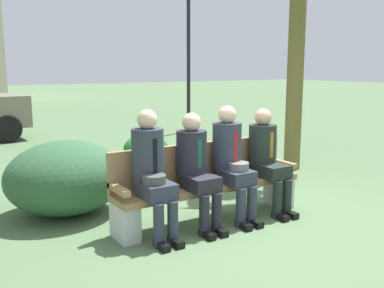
# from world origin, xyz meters

# --- Properties ---
(ground_plane) EXTENTS (80.00, 80.00, 0.00)m
(ground_plane) POSITION_xyz_m (0.00, 0.00, 0.00)
(ground_plane) COLOR #506D47
(park_bench) EXTENTS (2.35, 0.44, 0.90)m
(park_bench) POSITION_xyz_m (-0.28, 0.27, 0.44)
(park_bench) COLOR #99754C
(park_bench) RESTS_ON ground
(seated_man_leftmost) EXTENTS (0.34, 0.72, 1.35)m
(seated_man_leftmost) POSITION_xyz_m (-1.07, 0.13, 0.75)
(seated_man_leftmost) COLOR #2D3342
(seated_man_leftmost) RESTS_ON ground
(seated_man_centerleft) EXTENTS (0.34, 0.72, 1.28)m
(seated_man_centerleft) POSITION_xyz_m (-0.53, 0.13, 0.72)
(seated_man_centerleft) COLOR #23232D
(seated_man_centerleft) RESTS_ON ground
(seated_man_centerright) EXTENTS (0.34, 0.72, 1.33)m
(seated_man_centerright) POSITION_xyz_m (-0.04, 0.13, 0.74)
(seated_man_centerright) COLOR #2D3342
(seated_man_centerright) RESTS_ON ground
(seated_man_rightmost) EXTENTS (0.34, 0.72, 1.27)m
(seated_man_rightmost) POSITION_xyz_m (0.51, 0.13, 0.71)
(seated_man_rightmost) COLOR #1E2823
(seated_man_rightmost) RESTS_ON ground
(shrub_near_bench) EXTENTS (1.44, 1.32, 0.90)m
(shrub_near_bench) POSITION_xyz_m (-1.63, 1.36, 0.45)
(shrub_near_bench) COLOR #2D5736
(shrub_near_bench) RESTS_ON ground
(shrub_mid_lawn) EXTENTS (0.85, 0.78, 0.53)m
(shrub_mid_lawn) POSITION_xyz_m (0.49, 3.47, 0.26)
(shrub_mid_lawn) COLOR #1F7022
(shrub_mid_lawn) RESTS_ON ground
(street_lamp) EXTENTS (0.24, 0.24, 3.98)m
(street_lamp) POSITION_xyz_m (3.24, 6.39, 2.41)
(street_lamp) COLOR black
(street_lamp) RESTS_ON ground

